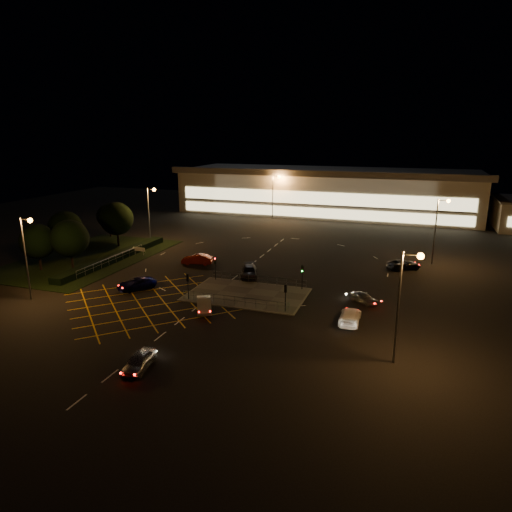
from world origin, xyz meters
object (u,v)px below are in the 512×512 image
(signal_sw, at_px, (188,281))
(signal_nw, at_px, (215,264))
(car_east_grey, at_px, (404,264))
(car_far_dkgrey, at_px, (249,272))
(car_near_silver, at_px, (139,361))
(car_circ_red, at_px, (197,259))
(signal_ne, at_px, (302,272))
(car_right_silver, at_px, (363,298))
(car_left_blue, at_px, (136,284))
(signal_se, at_px, (286,292))
(car_approach_white, at_px, (350,316))
(car_queue_white, at_px, (204,304))

(signal_sw, bearing_deg, signal_nw, -90.00)
(signal_nw, relative_size, car_east_grey, 0.64)
(signal_sw, xyz_separation_m, car_far_dkgrey, (3.80, 10.96, -1.61))
(signal_sw, relative_size, car_near_silver, 0.73)
(car_circ_red, bearing_deg, signal_ne, 59.29)
(car_near_silver, relative_size, car_right_silver, 1.14)
(signal_ne, xyz_separation_m, car_left_blue, (-20.22, -6.47, -1.68))
(car_right_silver, bearing_deg, signal_sw, 139.04)
(car_near_silver, relative_size, car_east_grey, 0.88)
(signal_se, relative_size, signal_ne, 1.00)
(signal_se, xyz_separation_m, car_east_grey, (11.99, 21.95, -1.69))
(signal_nw, relative_size, car_approach_white, 0.62)
(car_circ_red, bearing_deg, car_queue_white, 17.10)
(signal_sw, relative_size, car_east_grey, 0.64)
(car_circ_red, height_order, car_east_grey, car_circ_red)
(car_far_dkgrey, relative_size, car_approach_white, 1.02)
(car_circ_red, bearing_deg, car_left_blue, -21.76)
(signal_nw, height_order, car_circ_red, signal_nw)
(signal_ne, bearing_deg, signal_nw, 180.00)
(car_left_blue, bearing_deg, car_approach_white, 28.82)
(car_left_blue, distance_m, car_approach_white, 27.50)
(signal_sw, xyz_separation_m, car_right_silver, (19.89, 5.84, -1.72))
(signal_ne, xyz_separation_m, car_circ_red, (-17.83, 6.32, -1.59))
(car_queue_white, xyz_separation_m, car_circ_red, (-9.01, 16.75, 0.05))
(car_left_blue, distance_m, car_right_silver, 28.44)
(car_near_silver, height_order, car_east_grey, car_near_silver)
(car_left_blue, bearing_deg, signal_se, 28.76)
(car_queue_white, distance_m, car_circ_red, 19.02)
(signal_nw, relative_size, car_queue_white, 0.71)
(car_near_silver, relative_size, car_circ_red, 0.91)
(signal_ne, bearing_deg, car_queue_white, -130.22)
(signal_se, xyz_separation_m, car_near_silver, (-8.34, -16.20, -1.64))
(car_far_dkgrey, distance_m, car_right_silver, 16.89)
(signal_sw, bearing_deg, car_far_dkgrey, -109.11)
(car_approach_white, bearing_deg, car_left_blue, -5.65)
(car_near_silver, height_order, car_approach_white, car_approach_white)
(car_approach_white, bearing_deg, car_near_silver, 43.84)
(car_far_dkgrey, bearing_deg, car_near_silver, -108.65)
(signal_ne, height_order, car_near_silver, signal_ne)
(car_queue_white, height_order, car_approach_white, car_approach_white)
(signal_ne, relative_size, car_approach_white, 0.62)
(signal_se, relative_size, signal_nw, 1.00)
(car_left_blue, height_order, car_approach_white, car_approach_white)
(signal_se, relative_size, car_approach_white, 0.62)
(car_queue_white, bearing_deg, signal_nw, 79.82)
(signal_sw, xyz_separation_m, car_queue_white, (3.18, -2.44, -1.64))
(signal_ne, bearing_deg, car_right_silver, -15.22)
(signal_ne, bearing_deg, car_east_grey, 49.35)
(signal_nw, distance_m, car_near_silver, 24.52)
(signal_se, bearing_deg, car_queue_white, 15.46)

